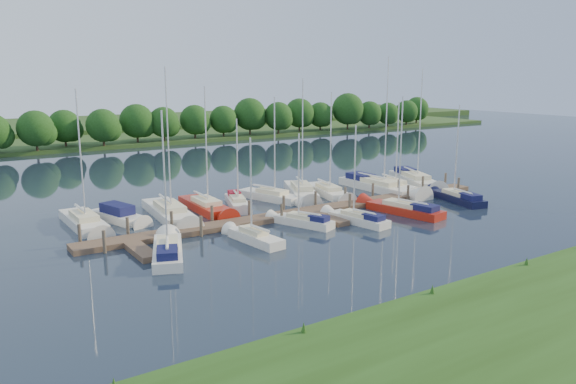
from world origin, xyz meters
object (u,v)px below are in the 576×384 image
dock (313,213)px  sailboat_n_5 (273,198)px  sailboat_n_0 (85,224)px  sailboat_s_2 (302,222)px  motorboat (119,217)px

dock → sailboat_n_5: size_ratio=3.88×
sailboat_n_0 → sailboat_n_5: sailboat_n_0 is taller
dock → sailboat_n_5: sailboat_n_5 is taller
sailboat_n_0 → sailboat_s_2: 17.38m
sailboat_n_0 → sailboat_n_5: size_ratio=1.10×
sailboat_n_0 → sailboat_s_2: bearing=147.7°
sailboat_s_2 → sailboat_n_5: bearing=50.7°
dock → motorboat: (-14.59, 7.26, 0.16)m
dock → sailboat_n_5: 6.96m
motorboat → sailboat_n_5: sailboat_n_5 is taller
sailboat_n_0 → motorboat: size_ratio=1.73×
sailboat_s_2 → dock: bearing=17.7°
sailboat_n_0 → motorboat: sailboat_n_0 is taller
motorboat → sailboat_s_2: sailboat_s_2 is taller
motorboat → sailboat_n_0: bearing=-8.7°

